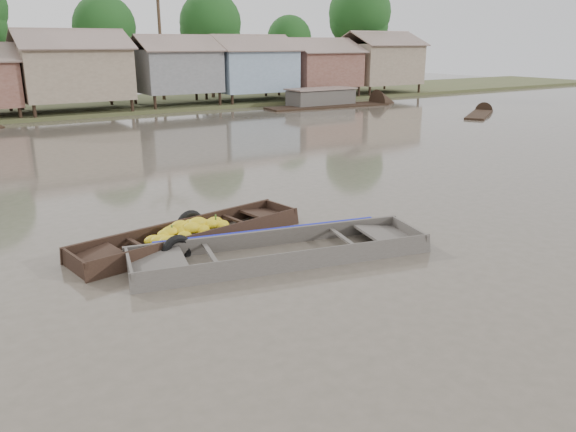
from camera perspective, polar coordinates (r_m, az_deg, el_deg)
ground at (r=11.97m, az=-0.29°, el=-5.17°), size 120.00×120.00×0.00m
riverbank at (r=42.20m, az=-21.05°, el=14.15°), size 120.00×12.47×10.22m
banana_boat at (r=13.50m, az=-10.07°, el=-2.03°), size 5.91×2.29×0.82m
viewer_boat at (r=12.47m, az=-0.69°, el=-4.03°), size 6.84×3.14×0.53m
distant_boats at (r=38.99m, az=-2.43°, el=10.87°), size 47.54×14.32×1.38m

